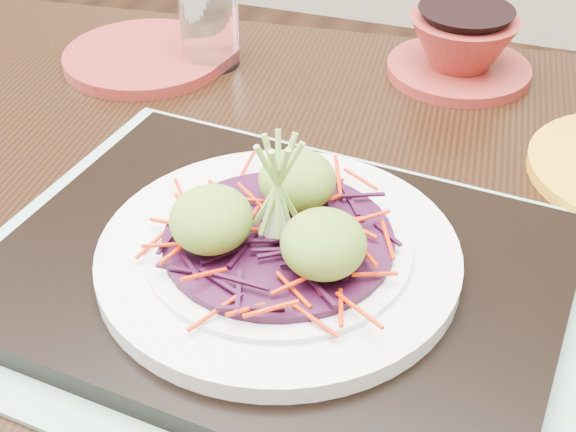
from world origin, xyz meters
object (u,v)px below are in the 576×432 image
(serving_tray, at_px, (279,272))
(water_glass, at_px, (209,25))
(terracotta_bowl_set, at_px, (461,50))
(white_plate, at_px, (279,254))
(terracotta_side_plate, at_px, (146,57))
(dining_table, at_px, (282,325))

(serving_tray, relative_size, water_glass, 4.49)
(serving_tray, bearing_deg, water_glass, 126.36)
(water_glass, xyz_separation_m, terracotta_bowl_set, (0.26, 0.06, -0.02))
(white_plate, relative_size, terracotta_bowl_set, 1.68)
(serving_tray, bearing_deg, terracotta_side_plate, 136.60)
(serving_tray, distance_m, white_plate, 0.02)
(white_plate, distance_m, terracotta_side_plate, 0.39)
(terracotta_side_plate, xyz_separation_m, terracotta_bowl_set, (0.32, 0.08, 0.02))
(dining_table, xyz_separation_m, terracotta_bowl_set, (0.08, 0.32, 0.13))
(dining_table, bearing_deg, water_glass, 118.05)
(white_plate, height_order, terracotta_side_plate, white_plate)
(serving_tray, relative_size, terracotta_side_plate, 2.23)
(dining_table, distance_m, terracotta_bowl_set, 0.36)
(dining_table, xyz_separation_m, terracotta_side_plate, (-0.24, 0.24, 0.10))
(dining_table, bearing_deg, white_plate, -78.17)
(dining_table, distance_m, serving_tray, 0.12)
(terracotta_side_plate, bearing_deg, terracotta_bowl_set, 14.52)
(white_plate, bearing_deg, dining_table, 107.63)
(dining_table, height_order, serving_tray, serving_tray)
(serving_tray, xyz_separation_m, terracotta_bowl_set, (0.07, 0.38, 0.02))
(white_plate, xyz_separation_m, terracotta_side_plate, (-0.26, 0.29, -0.02))
(terracotta_side_plate, xyz_separation_m, water_glass, (0.07, 0.02, 0.04))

